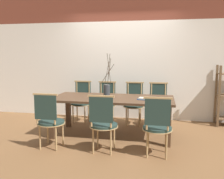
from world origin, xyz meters
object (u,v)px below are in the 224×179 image
(dining_table, at_px, (112,102))
(vase_centerpiece, at_px, (107,90))
(chair_near_center, at_px, (157,125))
(book_stack, at_px, (145,99))
(chair_far_center, at_px, (134,102))

(dining_table, height_order, vase_centerpiece, vase_centerpiece)
(dining_table, relative_size, vase_centerpiece, 2.78)
(dining_table, xyz_separation_m, chair_near_center, (0.85, -0.85, -0.15))
(dining_table, xyz_separation_m, book_stack, (0.61, -0.09, 0.11))
(dining_table, bearing_deg, chair_far_center, 69.67)
(dining_table, distance_m, chair_far_center, 0.92)
(chair_far_center, relative_size, vase_centerpiece, 1.14)
(dining_table, relative_size, chair_near_center, 2.44)
(chair_near_center, height_order, vase_centerpiece, vase_centerpiece)
(dining_table, xyz_separation_m, chair_far_center, (0.31, 0.85, -0.15))
(chair_far_center, bearing_deg, book_stack, 107.43)
(dining_table, bearing_deg, chair_near_center, -44.96)
(vase_centerpiece, height_order, book_stack, vase_centerpiece)
(dining_table, height_order, chair_near_center, chair_near_center)
(chair_far_center, bearing_deg, vase_centerpiece, 59.95)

